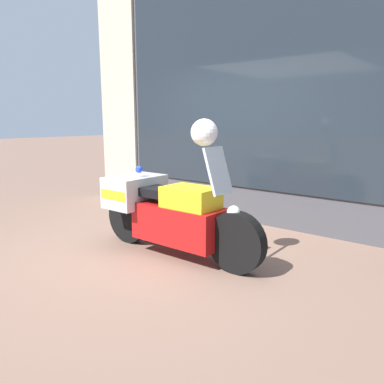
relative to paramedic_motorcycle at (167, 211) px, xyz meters
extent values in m
plane|color=#7A5B4C|center=(-0.13, 0.00, -0.52)|extent=(60.00, 60.00, 0.00)
cube|color=#424247|center=(-0.13, 2.00, 1.57)|extent=(6.54, 0.40, 4.18)
cube|color=#B2A893|center=(-2.92, 2.02, 1.57)|extent=(0.96, 0.55, 4.18)
cube|color=#1E262D|center=(0.31, 1.78, 1.62)|extent=(5.35, 0.02, 3.18)
cube|color=slate|center=(0.27, 2.01, -0.24)|extent=(5.13, 0.30, 0.55)
cube|color=silver|center=(0.27, 2.15, 0.68)|extent=(5.13, 0.02, 1.34)
cube|color=beige|center=(0.27, 2.01, 1.34)|extent=(5.13, 0.30, 0.02)
cube|color=black|center=(-1.67, 2.01, 1.38)|extent=(0.18, 0.04, 0.06)
cube|color=#B7B2A8|center=(-0.70, 2.01, 1.38)|extent=(0.18, 0.04, 0.06)
cube|color=maroon|center=(0.27, 2.01, 1.38)|extent=(0.18, 0.04, 0.06)
cube|color=#C68E19|center=(1.24, 2.01, 1.38)|extent=(0.18, 0.04, 0.06)
cube|color=#2D8E42|center=(-1.53, 1.94, 0.17)|extent=(0.19, 0.02, 0.27)
cube|color=red|center=(-0.33, 1.94, 0.17)|extent=(0.19, 0.02, 0.27)
cube|color=yellow|center=(0.88, 1.94, 0.17)|extent=(0.19, 0.01, 0.27)
cylinder|color=black|center=(0.97, 0.01, -0.19)|extent=(0.65, 0.15, 0.65)
cylinder|color=black|center=(-0.66, -0.01, -0.19)|extent=(0.65, 0.15, 0.65)
cube|color=#B71414|center=(0.20, 0.00, -0.12)|extent=(1.11, 0.47, 0.43)
cube|color=yellow|center=(0.37, 0.00, 0.19)|extent=(0.61, 0.42, 0.26)
cube|color=black|center=(-0.05, 0.00, 0.21)|extent=(0.65, 0.35, 0.10)
cube|color=#B7B7BC|center=(-0.54, -0.01, 0.17)|extent=(0.49, 0.73, 0.38)
cube|color=yellow|center=(-0.54, -0.01, 0.17)|extent=(0.44, 0.73, 0.11)
cube|color=#B2BCC6|center=(0.73, 0.01, 0.54)|extent=(0.18, 0.32, 0.49)
sphere|color=white|center=(0.93, 0.01, 0.12)|extent=(0.14, 0.14, 0.14)
sphere|color=blue|center=(-0.46, -0.01, 0.45)|extent=(0.09, 0.09, 0.09)
sphere|color=white|center=(0.55, 0.01, 0.93)|extent=(0.29, 0.29, 0.29)
camera|label=1|loc=(2.95, -3.15, 1.05)|focal=35.00mm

